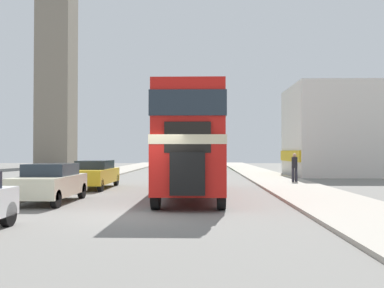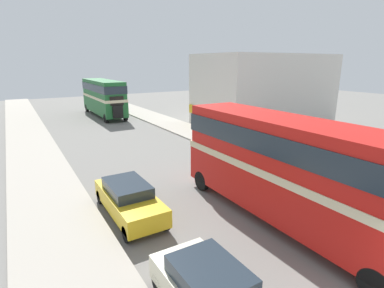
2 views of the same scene
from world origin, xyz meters
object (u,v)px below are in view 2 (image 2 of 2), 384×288
bus_distant (103,95)px  pedestrian_walking (263,140)px  car_parked_far (129,199)px  double_decker_bus (285,163)px

bus_distant → pedestrian_walking: (5.28, -22.20, -1.49)m
bus_distant → pedestrian_walking: bus_distant is taller
car_parked_far → pedestrian_walking: 11.87m
double_decker_bus → car_parked_far: (-5.28, 3.76, -1.81)m
bus_distant → car_parked_far: bearing=-103.2°
double_decker_bus → car_parked_far: size_ratio=2.34×
car_parked_far → double_decker_bus: bearing=-35.5°
car_parked_far → pedestrian_walking: (11.32, 3.57, 0.33)m
double_decker_bus → pedestrian_walking: bearing=50.5°
bus_distant → car_parked_far: 26.53m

